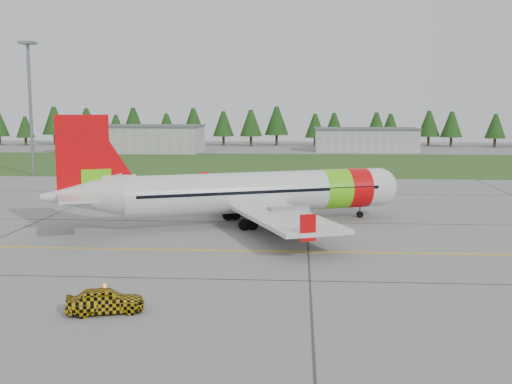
{
  "coord_description": "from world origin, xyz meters",
  "views": [
    {
      "loc": [
        9.35,
        -38.34,
        10.6
      ],
      "look_at": [
        5.56,
        16.26,
        3.31
      ],
      "focal_mm": 45.0,
      "sensor_mm": 36.0,
      "label": 1
    }
  ],
  "objects": [
    {
      "name": "treeline",
      "position": [
        0.0,
        138.0,
        5.0
      ],
      "size": [
        160.0,
        8.0,
        10.0
      ],
      "primitive_type": null,
      "color": "#1C3F14",
      "rests_on": "ground"
    },
    {
      "name": "taxi_guideline",
      "position": [
        0.0,
        8.0,
        0.01
      ],
      "size": [
        120.0,
        0.25,
        0.02
      ],
      "primitive_type": "cube",
      "color": "gold",
      "rests_on": "ground"
    },
    {
      "name": "ground",
      "position": [
        0.0,
        0.0,
        0.0
      ],
      "size": [
        320.0,
        320.0,
        0.0
      ],
      "primitive_type": "plane",
      "color": "gray",
      "rests_on": "ground"
    },
    {
      "name": "service_van",
      "position": [
        -23.56,
        52.01,
        2.29
      ],
      "size": [
        1.78,
        1.71,
        4.57
      ],
      "primitive_type": "imported",
      "rotation": [
        0.0,
        0.0,
        -0.14
      ],
      "color": "white",
      "rests_on": "ground"
    },
    {
      "name": "hangar_west",
      "position": [
        -30.0,
        110.0,
        3.0
      ],
      "size": [
        32.0,
        14.0,
        6.0
      ],
      "primitive_type": "cube",
      "color": "#A8A8A3",
      "rests_on": "ground"
    },
    {
      "name": "floodlight_mast",
      "position": [
        -32.0,
        58.0,
        10.0
      ],
      "size": [
        0.5,
        0.5,
        20.0
      ],
      "primitive_type": "cylinder",
      "color": "slate",
      "rests_on": "ground"
    },
    {
      "name": "follow_me_car",
      "position": [
        -0.66,
        -6.87,
        2.0
      ],
      "size": [
        1.76,
        1.93,
        3.99
      ],
      "primitive_type": "imported",
      "rotation": [
        0.0,
        0.0,
        1.86
      ],
      "color": "yellow",
      "rests_on": "ground"
    },
    {
      "name": "grass_strip",
      "position": [
        0.0,
        82.0,
        0.01
      ],
      "size": [
        320.0,
        50.0,
        0.03
      ],
      "primitive_type": "cube",
      "color": "#30561E",
      "rests_on": "ground"
    },
    {
      "name": "hangar_east",
      "position": [
        25.0,
        118.0,
        2.6
      ],
      "size": [
        24.0,
        12.0,
        5.2
      ],
      "primitive_type": "cube",
      "color": "#A8A8A3",
      "rests_on": "ground"
    },
    {
      "name": "aircraft",
      "position": [
        4.82,
        18.95,
        2.87
      ],
      "size": [
        31.38,
        29.81,
        9.97
      ],
      "rotation": [
        0.0,
        0.0,
        0.39
      ],
      "color": "silver",
      "rests_on": "ground"
    }
  ]
}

